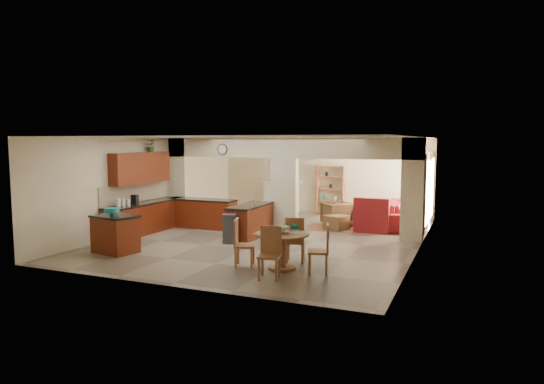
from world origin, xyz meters
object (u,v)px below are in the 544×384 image
at_px(sofa, 407,214).
at_px(armchair, 337,214).
at_px(kitchen_island, 115,234).
at_px(dining_table, 282,246).

distance_m(sofa, armchair, 2.17).
bearing_deg(kitchen_island, dining_table, 13.09).
xyz_separation_m(dining_table, armchair, (-0.31, 5.61, -0.13)).
bearing_deg(dining_table, sofa, 74.23).
bearing_deg(dining_table, armchair, 93.16).
xyz_separation_m(kitchen_island, sofa, (6.08, 6.35, -0.06)).
height_order(kitchen_island, armchair, kitchen_island).
relative_size(dining_table, sofa, 0.42).
relative_size(kitchen_island, dining_table, 1.04).
bearing_deg(sofa, kitchen_island, 130.93).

